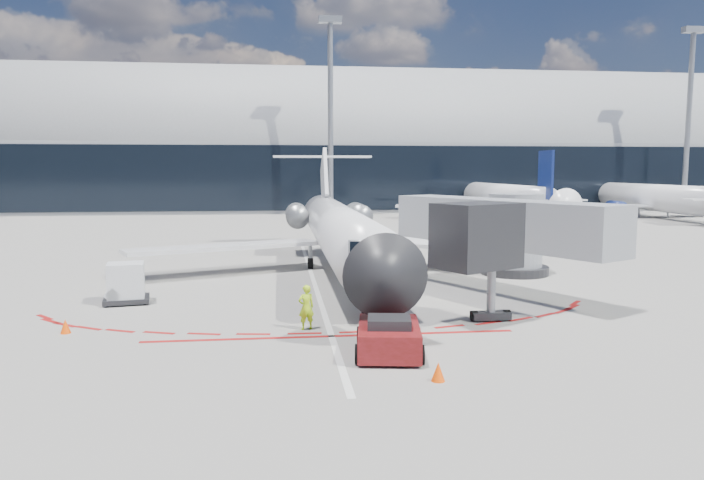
{
  "coord_description": "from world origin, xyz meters",
  "views": [
    {
      "loc": [
        -1.93,
        -34.38,
        6.25
      ],
      "look_at": [
        2.03,
        -0.91,
        2.42
      ],
      "focal_mm": 32.0,
      "sensor_mm": 36.0,
      "label": 1
    }
  ],
  "objects": [
    {
      "name": "uld_container",
      "position": [
        -9.02,
        -4.54,
        0.94
      ],
      "size": [
        2.29,
        2.04,
        1.9
      ],
      "rotation": [
        0.0,
        0.0,
        0.18
      ],
      "color": "black",
      "rests_on": "ground"
    },
    {
      "name": "jet_bridge",
      "position": [
        9.79,
        -3.01,
        3.01
      ],
      "size": [
        10.03,
        15.2,
        4.9
      ],
      "color": "#93959B",
      "rests_on": "ground"
    },
    {
      "name": "bg_airliner_1",
      "position": [
        46.58,
        42.66,
        5.01
      ],
      "size": [
        30.97,
        32.79,
        10.02
      ],
      "primitive_type": null,
      "color": "white",
      "rests_on": "ground"
    },
    {
      "name": "safety_cone_right",
      "position": [
        2.71,
        -16.85,
        0.29
      ],
      "size": [
        0.41,
        0.41,
        0.57
      ],
      "primitive_type": "cone",
      "color": "#FF4A05",
      "rests_on": "ground"
    },
    {
      "name": "pushback_tug",
      "position": [
        1.73,
        -14.0,
        0.6
      ],
      "size": [
        2.64,
        5.3,
        1.35
      ],
      "rotation": [
        0.0,
        0.0,
        -0.15
      ],
      "color": "#520E0B",
      "rests_on": "ground"
    },
    {
      "name": "light_mast_east",
      "position": [
        55.0,
        48.0,
        12.5
      ],
      "size": [
        0.7,
        0.7,
        25.0
      ],
      "primitive_type": "cylinder",
      "color": "gray",
      "rests_on": "ground"
    },
    {
      "name": "apron_centerline",
      "position": [
        0.0,
        2.0,
        0.01
      ],
      "size": [
        0.25,
        40.0,
        0.01
      ],
      "primitive_type": "cube",
      "color": "silver",
      "rests_on": "ground"
    },
    {
      "name": "terminal_building",
      "position": [
        0.0,
        64.97,
        8.52
      ],
      "size": [
        150.0,
        24.15,
        24.0
      ],
      "color": "#939598",
      "rests_on": "ground"
    },
    {
      "name": "light_mast_centre",
      "position": [
        5.0,
        48.0,
        12.5
      ],
      "size": [
        0.7,
        0.7,
        25.0
      ],
      "primitive_type": "cylinder",
      "color": "gray",
      "rests_on": "ground"
    },
    {
      "name": "ramp_worker",
      "position": [
        -0.89,
        -10.36,
        0.88
      ],
      "size": [
        0.74,
        0.6,
        1.77
      ],
      "primitive_type": "imported",
      "rotation": [
        0.0,
        0.0,
        3.45
      ],
      "color": "#B2E818",
      "rests_on": "ground"
    },
    {
      "name": "bg_airliner_0",
      "position": [
        26.26,
        42.85,
        5.12
      ],
      "size": [
        31.63,
        33.49,
        10.23
      ],
      "primitive_type": null,
      "color": "white",
      "rests_on": "ground"
    },
    {
      "name": "ground",
      "position": [
        0.0,
        0.0,
        0.0
      ],
      "size": [
        260.0,
        260.0,
        0.0
      ],
      "primitive_type": "plane",
      "color": "slate",
      "rests_on": "ground"
    },
    {
      "name": "regional_jet",
      "position": [
        1.7,
        3.12,
        2.64
      ],
      "size": [
        25.55,
        31.51,
        7.89
      ],
      "color": "white",
      "rests_on": "ground"
    },
    {
      "name": "safety_cone_left",
      "position": [
        -10.06,
        -9.87,
        0.27
      ],
      "size": [
        0.39,
        0.39,
        0.54
      ],
      "primitive_type": "cone",
      "color": "#FF4A05",
      "rests_on": "ground"
    },
    {
      "name": "apron_stop_bar",
      "position": [
        0.0,
        -11.5,
        0.01
      ],
      "size": [
        14.0,
        0.25,
        0.01
      ],
      "primitive_type": "cube",
      "color": "#9B1110",
      "rests_on": "ground"
    }
  ]
}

